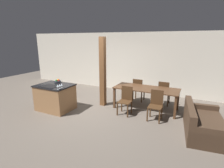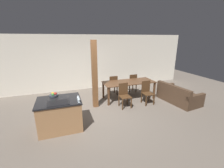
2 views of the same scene
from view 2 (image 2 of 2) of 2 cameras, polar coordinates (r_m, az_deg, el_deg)
The scene contains 14 objects.
ground_plane at distance 5.41m, azimuth -5.44°, elevation -10.88°, with size 16.00×16.00×0.00m, color #665B51.
wall_back at distance 7.64m, azimuth -10.76°, elevation 7.91°, with size 11.20×0.08×2.70m.
kitchen_island at distance 4.62m, azimuth -19.15°, elevation -10.76°, with size 1.19×0.92×0.89m.
fruit_bowl at distance 4.72m, azimuth -21.32°, elevation -3.88°, with size 0.24×0.24×0.12m.
wine_glass_near at distance 4.05m, azimuth -12.51°, elevation -5.49°, with size 0.07×0.07×0.15m.
wine_glass_middle at distance 4.14m, azimuth -12.66°, elevation -5.04°, with size 0.07×0.07×0.15m.
wine_glass_far at distance 4.22m, azimuth -12.80°, elevation -4.60°, with size 0.07×0.07×0.15m.
dining_table at distance 6.40m, azimuth 6.42°, elevation 0.12°, with size 2.18×0.89×0.76m.
dining_chair_near_left at distance 5.69m, azimuth 4.74°, elevation -4.14°, with size 0.40×0.40×0.91m.
dining_chair_near_right at distance 6.13m, azimuth 13.19°, elevation -2.96°, with size 0.40×0.40×0.91m.
dining_chair_far_left at distance 6.87m, azimuth 0.29°, elevation -0.31°, with size 0.40×0.40×0.91m.
dining_chair_far_right at distance 7.24m, azimuth 7.64°, elevation 0.44°, with size 0.40×0.40×0.91m.
couch at distance 6.74m, azimuth 23.83°, elevation -4.16°, with size 1.10×1.72×0.75m.
timber_post at distance 5.49m, azimuth -6.64°, elevation 3.40°, with size 0.19×0.19×2.48m.
Camera 2 is at (-1.06, -4.66, 2.53)m, focal length 24.00 mm.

